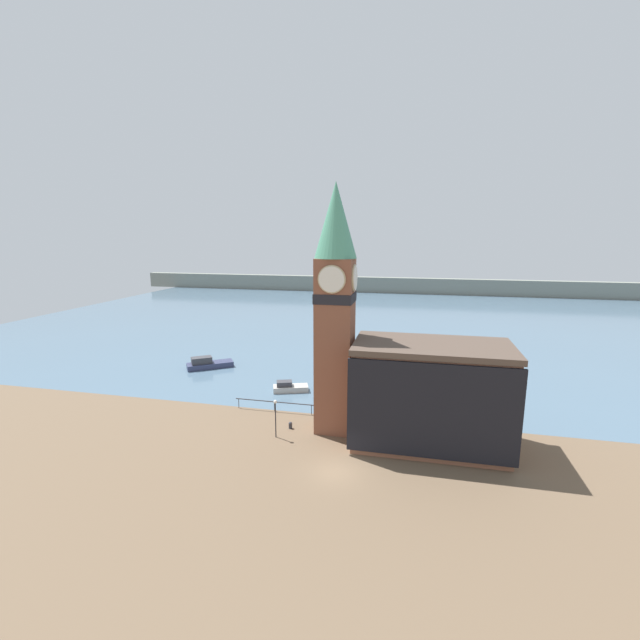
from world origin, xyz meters
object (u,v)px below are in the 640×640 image
object	(u,v)px
clock_tower	(335,304)
mooring_bollard_near	(290,425)
pier_building	(430,395)
boat_far	(208,364)
boat_near	(289,387)
lamp_post	(275,411)

from	to	relation	value
clock_tower	mooring_bollard_near	world-z (taller)	clock_tower
pier_building	boat_far	world-z (taller)	pier_building
pier_building	boat_near	size ratio (longest dim) A/B	3.06
clock_tower	mooring_bollard_near	distance (m)	12.71
pier_building	lamp_post	size ratio (longest dim) A/B	3.75
boat_near	lamp_post	world-z (taller)	lamp_post
clock_tower	pier_building	xyz separation A→B (m)	(8.82, -1.05, -7.67)
boat_far	lamp_post	bearing A→B (deg)	-83.02
boat_far	mooring_bollard_near	distance (m)	23.36
pier_building	lamp_post	world-z (taller)	pier_building
lamp_post	boat_near	bearing A→B (deg)	100.73
clock_tower	mooring_bollard_near	size ratio (longest dim) A/B	34.46
clock_tower	pier_building	size ratio (longest dim) A/B	1.69
lamp_post	mooring_bollard_near	bearing A→B (deg)	68.64
lamp_post	pier_building	bearing A→B (deg)	7.83
clock_tower	pier_building	world-z (taller)	clock_tower
boat_near	lamp_post	size ratio (longest dim) A/B	1.23
mooring_bollard_near	lamp_post	distance (m)	3.12
lamp_post	boat_far	bearing A→B (deg)	131.80
boat_near	lamp_post	xyz separation A→B (m)	(2.22, -11.72, 2.09)
pier_building	boat_near	xyz separation A→B (m)	(-16.03, 9.83, -4.16)
boat_near	lamp_post	distance (m)	12.11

